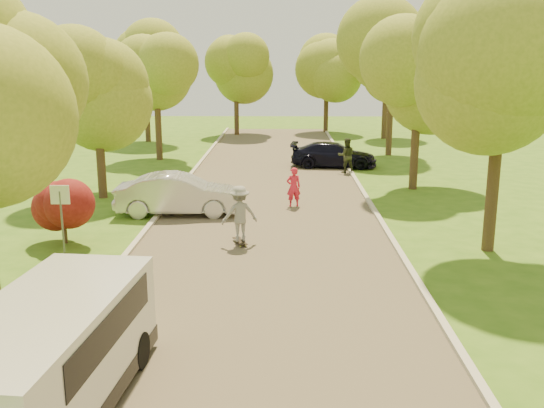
# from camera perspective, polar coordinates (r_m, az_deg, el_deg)

# --- Properties ---
(ground) EXTENTS (100.00, 100.00, 0.00)m
(ground) POSITION_cam_1_polar(r_m,az_deg,el_deg) (13.93, -1.34, -10.49)
(ground) COLOR #366317
(ground) RESTS_ON ground
(road) EXTENTS (8.00, 60.00, 0.01)m
(road) POSITION_cam_1_polar(r_m,az_deg,el_deg) (21.48, -0.48, -1.80)
(road) COLOR #4C4438
(road) RESTS_ON ground
(curb_left) EXTENTS (0.18, 60.00, 0.12)m
(curb_left) POSITION_cam_1_polar(r_m,az_deg,el_deg) (21.95, -11.12, -1.58)
(curb_left) COLOR #B2AD9E
(curb_left) RESTS_ON ground
(curb_right) EXTENTS (0.18, 60.00, 0.12)m
(curb_right) POSITION_cam_1_polar(r_m,az_deg,el_deg) (21.74, 10.25, -1.68)
(curb_right) COLOR #B2AD9E
(curb_right) RESTS_ON ground
(street_sign) EXTENTS (0.55, 0.06, 2.17)m
(street_sign) POSITION_cam_1_polar(r_m,az_deg,el_deg) (18.34, -19.26, -0.20)
(street_sign) COLOR #59595E
(street_sign) RESTS_ON ground
(red_shrub) EXTENTS (1.70, 1.70, 1.95)m
(red_shrub) POSITION_cam_1_polar(r_m,az_deg,el_deg) (19.99, -19.05, -0.48)
(red_shrub) COLOR #382619
(red_shrub) RESTS_ON ground
(tree_l_midb) EXTENTS (4.30, 4.20, 6.62)m
(tree_l_midb) POSITION_cam_1_polar(r_m,az_deg,el_deg) (25.82, -15.83, 10.57)
(tree_l_midb) COLOR #382619
(tree_l_midb) RESTS_ON ground
(tree_l_far) EXTENTS (4.92, 4.80, 7.79)m
(tree_l_far) POSITION_cam_1_polar(r_m,az_deg,el_deg) (35.41, -10.56, 12.90)
(tree_l_far) COLOR #382619
(tree_l_far) RESTS_ON ground
(tree_r_mida) EXTENTS (5.13, 5.00, 7.95)m
(tree_r_mida) POSITION_cam_1_polar(r_m,az_deg,el_deg) (18.87, 21.59, 12.18)
(tree_r_mida) COLOR #382619
(tree_r_mida) RESTS_ON ground
(tree_r_midb) EXTENTS (4.51, 4.40, 7.01)m
(tree_r_midb) POSITION_cam_1_polar(r_m,az_deg,el_deg) (27.41, 14.04, 11.42)
(tree_r_midb) COLOR #382619
(tree_r_midb) RESTS_ON ground
(tree_r_far) EXTENTS (5.33, 5.20, 8.34)m
(tree_r_far) POSITION_cam_1_polar(r_m,az_deg,el_deg) (37.33, 11.65, 13.43)
(tree_r_far) COLOR #382619
(tree_r_far) RESTS_ON ground
(tree_bg_a) EXTENTS (5.12, 5.00, 7.72)m
(tree_bg_a) POSITION_cam_1_polar(r_m,az_deg,el_deg) (43.73, -11.59, 12.71)
(tree_bg_a) COLOR #382619
(tree_bg_a) RESTS_ON ground
(tree_bg_b) EXTENTS (5.12, 5.00, 7.95)m
(tree_bg_b) POSITION_cam_1_polar(r_m,az_deg,el_deg) (45.38, 11.03, 13.03)
(tree_bg_b) COLOR #382619
(tree_bg_b) RESTS_ON ground
(tree_bg_c) EXTENTS (4.92, 4.80, 7.33)m
(tree_bg_c) POSITION_cam_1_polar(r_m,az_deg,el_deg) (46.84, -3.15, 12.62)
(tree_bg_c) COLOR #382619
(tree_bg_c) RESTS_ON ground
(tree_bg_d) EXTENTS (5.12, 5.00, 7.72)m
(tree_bg_d) POSITION_cam_1_polar(r_m,az_deg,el_deg) (48.86, 5.46, 12.96)
(tree_bg_d) COLOR #382619
(tree_bg_d) RESTS_ON ground
(minivan) EXTENTS (2.45, 5.31, 1.92)m
(minivan) POSITION_cam_1_polar(r_m,az_deg,el_deg) (10.59, -20.26, -13.39)
(minivan) COLOR silver
(minivan) RESTS_ON ground
(silver_sedan) EXTENTS (4.72, 1.81, 1.54)m
(silver_sedan) POSITION_cam_1_polar(r_m,az_deg,el_deg) (22.80, -8.73, 0.91)
(silver_sedan) COLOR silver
(silver_sedan) RESTS_ON ground
(dark_sedan) EXTENTS (4.77, 2.35, 1.33)m
(dark_sedan) POSITION_cam_1_polar(r_m,az_deg,el_deg) (32.86, 5.82, 4.63)
(dark_sedan) COLOR black
(dark_sedan) RESTS_ON ground
(longboard) EXTENTS (0.54, 0.93, 0.11)m
(longboard) POSITION_cam_1_polar(r_m,az_deg,el_deg) (19.06, -3.03, -3.52)
(longboard) COLOR black
(longboard) RESTS_ON ground
(skateboarder) EXTENTS (1.29, 1.00, 1.76)m
(skateboarder) POSITION_cam_1_polar(r_m,az_deg,el_deg) (18.82, -3.07, -0.91)
(skateboarder) COLOR gray
(skateboarder) RESTS_ON longboard
(person_striped) EXTENTS (0.64, 0.50, 1.57)m
(person_striped) POSITION_cam_1_polar(r_m,az_deg,el_deg) (23.76, 2.04, 1.60)
(person_striped) COLOR red
(person_striped) RESTS_ON ground
(person_olive) EXTENTS (0.91, 0.74, 1.78)m
(person_olive) POSITION_cam_1_polar(r_m,az_deg,el_deg) (31.19, 7.01, 4.54)
(person_olive) COLOR #2A2F1C
(person_olive) RESTS_ON ground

